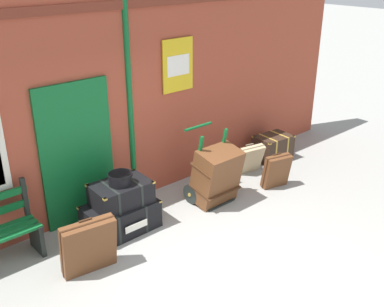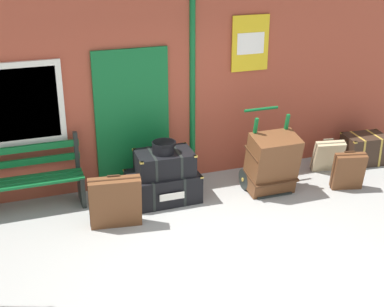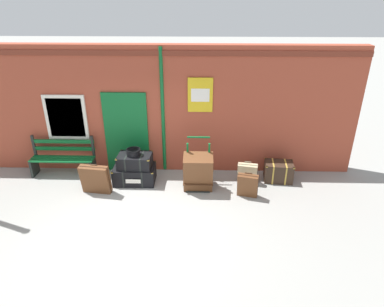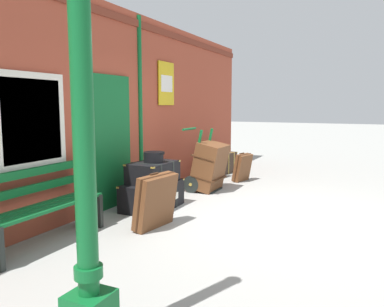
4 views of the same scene
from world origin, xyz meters
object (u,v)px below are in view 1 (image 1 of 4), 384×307
at_px(steamer_trunk_base, 121,217).
at_px(suitcase_tan, 89,246).
at_px(corner_trunk, 273,148).
at_px(steamer_trunk_middle, 121,193).
at_px(large_brown_trunk, 216,176).
at_px(porters_trolley, 208,183).
at_px(suitcase_beige, 250,159).
at_px(suitcase_brown, 276,171).
at_px(round_hatbox, 120,178).

relative_size(steamer_trunk_base, suitcase_tan, 1.36).
height_order(steamer_trunk_base, corner_trunk, corner_trunk).
relative_size(steamer_trunk_middle, large_brown_trunk, 0.87).
height_order(steamer_trunk_middle, suitcase_tan, suitcase_tan).
bearing_deg(large_brown_trunk, porters_trolley, 90.00).
distance_m(steamer_trunk_base, suitcase_beige, 2.78).
xyz_separation_m(suitcase_beige, suitcase_brown, (-0.07, -0.66, 0.03)).
relative_size(steamer_trunk_middle, corner_trunk, 1.13).
bearing_deg(round_hatbox, suitcase_beige, 1.66).
distance_m(large_brown_trunk, corner_trunk, 2.07).
height_order(suitcase_beige, corner_trunk, suitcase_beige).
bearing_deg(large_brown_trunk, suitcase_tan, -174.64).
xyz_separation_m(porters_trolley, suitcase_tan, (-2.38, -0.40, 0.09)).
distance_m(steamer_trunk_middle, large_brown_trunk, 1.58).
relative_size(round_hatbox, suitcase_beige, 0.60).
xyz_separation_m(porters_trolley, corner_trunk, (2.00, 0.33, -0.03)).
height_order(large_brown_trunk, suitcase_tan, large_brown_trunk).
xyz_separation_m(steamer_trunk_base, round_hatbox, (0.01, -0.03, 0.63)).
distance_m(porters_trolley, corner_trunk, 2.02).
relative_size(porters_trolley, large_brown_trunk, 1.26).
distance_m(steamer_trunk_base, corner_trunk, 3.57).
xyz_separation_m(porters_trolley, suitcase_brown, (1.13, -0.46, 0.03)).
relative_size(large_brown_trunk, corner_trunk, 1.30).
height_order(large_brown_trunk, suitcase_brown, large_brown_trunk).
xyz_separation_m(round_hatbox, large_brown_trunk, (1.56, -0.29, -0.36)).
distance_m(suitcase_tan, suitcase_brown, 3.51).
relative_size(steamer_trunk_middle, round_hatbox, 2.45).
bearing_deg(porters_trolley, steamer_trunk_base, 174.63).
height_order(suitcase_tan, suitcase_brown, suitcase_tan).
xyz_separation_m(steamer_trunk_base, suitcase_beige, (2.78, 0.05, 0.06)).
bearing_deg(porters_trolley, steamer_trunk_middle, 174.56).
bearing_deg(corner_trunk, steamer_trunk_base, -177.15).
xyz_separation_m(round_hatbox, porters_trolley, (1.56, -0.12, -0.57)).
bearing_deg(suitcase_tan, large_brown_trunk, 5.36).
distance_m(large_brown_trunk, suitcase_beige, 1.28).
relative_size(suitcase_beige, corner_trunk, 0.76).
bearing_deg(corner_trunk, suitcase_beige, -170.91).
xyz_separation_m(steamer_trunk_base, steamer_trunk_middle, (0.03, -0.00, 0.37)).
xyz_separation_m(steamer_trunk_base, suitcase_tan, (-0.81, -0.55, 0.15)).
xyz_separation_m(steamer_trunk_middle, large_brown_trunk, (1.54, -0.32, -0.11)).
height_order(steamer_trunk_base, large_brown_trunk, large_brown_trunk).
xyz_separation_m(steamer_trunk_middle, round_hatbox, (-0.02, -0.03, 0.26)).
relative_size(steamer_trunk_base, large_brown_trunk, 1.07).
bearing_deg(steamer_trunk_base, porters_trolley, -5.37).
bearing_deg(steamer_trunk_middle, suitcase_beige, 1.09).
height_order(round_hatbox, corner_trunk, round_hatbox).
height_order(steamer_trunk_middle, large_brown_trunk, large_brown_trunk).
bearing_deg(porters_trolley, large_brown_trunk, -90.00).
bearing_deg(suitcase_beige, round_hatbox, -178.34).
distance_m(steamer_trunk_base, steamer_trunk_middle, 0.37).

